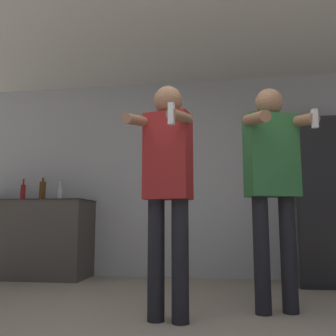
{
  "coord_description": "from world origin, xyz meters",
  "views": [
    {
      "loc": [
        0.31,
        -1.86,
        0.68
      ],
      "look_at": [
        -0.08,
        0.81,
        1.08
      ],
      "focal_mm": 40.0,
      "sensor_mm": 36.0,
      "label": 1
    }
  ],
  "objects_px": {
    "refrigerator": "(326,202)",
    "bottle_tall_gin": "(42,190)",
    "person_man_side": "(272,174)",
    "bottle_red_label": "(23,192)",
    "bottle_brown_liquor": "(60,192)",
    "person_woman_foreground": "(168,178)"
  },
  "relations": [
    {
      "from": "bottle_brown_liquor",
      "to": "person_woman_foreground",
      "type": "distance_m",
      "value": 2.37
    },
    {
      "from": "bottle_brown_liquor",
      "to": "person_woman_foreground",
      "type": "height_order",
      "value": "person_woman_foreground"
    },
    {
      "from": "refrigerator",
      "to": "bottle_red_label",
      "type": "bearing_deg",
      "value": -179.18
    },
    {
      "from": "refrigerator",
      "to": "person_man_side",
      "type": "height_order",
      "value": "refrigerator"
    },
    {
      "from": "bottle_brown_liquor",
      "to": "bottle_red_label",
      "type": "bearing_deg",
      "value": 180.0
    },
    {
      "from": "bottle_red_label",
      "to": "bottle_tall_gin",
      "type": "xyz_separation_m",
      "value": [
        0.26,
        0.0,
        0.01
      ]
    },
    {
      "from": "refrigerator",
      "to": "bottle_tall_gin",
      "type": "bearing_deg",
      "value": -179.11
    },
    {
      "from": "bottle_red_label",
      "to": "bottle_brown_liquor",
      "type": "distance_m",
      "value": 0.49
    },
    {
      "from": "refrigerator",
      "to": "person_man_side",
      "type": "bearing_deg",
      "value": -118.19
    },
    {
      "from": "bottle_brown_liquor",
      "to": "person_man_side",
      "type": "height_order",
      "value": "person_man_side"
    },
    {
      "from": "refrigerator",
      "to": "bottle_tall_gin",
      "type": "distance_m",
      "value": 3.41
    },
    {
      "from": "person_woman_foreground",
      "to": "person_man_side",
      "type": "height_order",
      "value": "person_man_side"
    },
    {
      "from": "refrigerator",
      "to": "person_woman_foreground",
      "type": "xyz_separation_m",
      "value": [
        -1.55,
        -1.79,
        0.08
      ]
    },
    {
      "from": "bottle_tall_gin",
      "to": "person_woman_foreground",
      "type": "distance_m",
      "value": 2.54
    },
    {
      "from": "bottle_brown_liquor",
      "to": "refrigerator",
      "type": "bearing_deg",
      "value": 0.95
    },
    {
      "from": "refrigerator",
      "to": "bottle_brown_liquor",
      "type": "distance_m",
      "value": 3.17
    },
    {
      "from": "bottle_brown_liquor",
      "to": "person_woman_foreground",
      "type": "bearing_deg",
      "value": -47.09
    },
    {
      "from": "bottle_red_label",
      "to": "bottle_brown_liquor",
      "type": "relative_size",
      "value": 1.12
    },
    {
      "from": "bottle_red_label",
      "to": "person_woman_foreground",
      "type": "height_order",
      "value": "person_woman_foreground"
    },
    {
      "from": "refrigerator",
      "to": "bottle_red_label",
      "type": "relative_size",
      "value": 6.46
    },
    {
      "from": "bottle_red_label",
      "to": "person_woman_foreground",
      "type": "bearing_deg",
      "value": -39.5
    },
    {
      "from": "bottle_brown_liquor",
      "to": "person_woman_foreground",
      "type": "relative_size",
      "value": 0.15
    }
  ]
}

